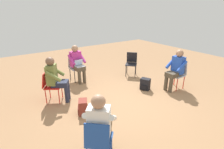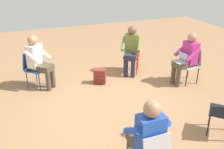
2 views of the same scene
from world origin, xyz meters
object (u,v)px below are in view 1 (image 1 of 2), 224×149
at_px(person_with_laptop, 77,62).
at_px(chair_southwest, 50,84).
at_px(person_in_white, 100,122).
at_px(chair_north, 178,73).
at_px(backpack_near_laptop_user, 145,85).
at_px(chair_southeast, 99,140).
at_px(person_in_blue, 176,68).
at_px(chair_west, 75,66).
at_px(backpack_by_empty_chair, 83,108).
at_px(chair_northwest, 131,62).
at_px(person_in_olive, 56,77).

bearing_deg(person_with_laptop, chair_southwest, 32.11).
distance_m(person_with_laptop, person_in_white, 3.42).
relative_size(chair_north, person_with_laptop, 0.69).
height_order(chair_north, backpack_near_laptop_user, chair_north).
bearing_deg(chair_southeast, person_in_blue, 60.58).
distance_m(chair_west, backpack_by_empty_chair, 2.22).
height_order(chair_northwest, backpack_near_laptop_user, chair_northwest).
relative_size(chair_west, chair_north, 1.00).
distance_m(person_in_blue, person_in_white, 3.40).
height_order(person_in_blue, backpack_near_laptop_user, person_in_blue).
xyz_separation_m(person_with_laptop, person_in_olive, (0.95, -1.03, 0.00)).
height_order(person_in_olive, backpack_by_empty_chair, person_in_olive).
bearing_deg(person_in_white, backpack_by_empty_chair, 119.20).
xyz_separation_m(person_in_white, backpack_by_empty_chair, (-1.35, 0.31, -0.54)).
height_order(chair_northwest, chair_north, same).
height_order(chair_west, chair_southeast, same).
bearing_deg(chair_southwest, backpack_by_empty_chair, 54.65).
xyz_separation_m(chair_northwest, backpack_by_empty_chair, (1.34, -2.63, -0.34)).
distance_m(person_in_olive, person_in_white, 2.31).
bearing_deg(chair_northwest, chair_west, 24.26).
xyz_separation_m(chair_northwest, person_with_laptop, (-0.56, -1.90, 0.20)).
distance_m(chair_north, backpack_by_empty_chair, 3.14).
relative_size(chair_southwest, backpack_by_empty_chair, 2.36).
bearing_deg(person_in_white, chair_southwest, 135.16).
xyz_separation_m(chair_west, person_in_blue, (2.43, 2.22, 0.20)).
relative_size(chair_north, person_in_white, 0.69).
bearing_deg(person_in_blue, person_with_laptop, 44.11).
relative_size(person_in_olive, person_in_white, 1.00).
distance_m(chair_north, person_in_white, 3.56).
xyz_separation_m(person_in_olive, person_in_white, (2.31, -0.01, 0.00)).
xyz_separation_m(chair_northwest, person_in_white, (2.69, -2.94, 0.20)).
distance_m(chair_southwest, chair_west, 1.55).
distance_m(chair_southeast, chair_northwest, 4.15).
xyz_separation_m(chair_north, person_with_laptop, (-2.25, -2.37, 0.20)).
bearing_deg(person_with_laptop, chair_west, -90.00).
relative_size(chair_southeast, person_with_laptop, 0.69).
distance_m(person_with_laptop, person_in_olive, 1.40).
bearing_deg(chair_north, chair_northwest, 15.32).
xyz_separation_m(chair_west, chair_southeast, (3.55, -1.14, 0.00)).
xyz_separation_m(chair_west, person_in_olive, (1.12, -1.01, 0.20)).
bearing_deg(backpack_near_laptop_user, person_in_olive, -108.70).
xyz_separation_m(person_in_olive, backpack_by_empty_chair, (0.96, 0.30, -0.54)).
distance_m(chair_southwest, person_in_white, 2.41).
bearing_deg(chair_southeast, chair_north, 59.78).
distance_m(chair_southwest, person_with_laptop, 1.46).
height_order(chair_southwest, chair_north, same).
relative_size(chair_southwest, person_with_laptop, 0.69).
bearing_deg(person_in_white, person_in_blue, 59.20).
bearing_deg(person_in_blue, chair_northwest, 9.95).
relative_size(chair_southeast, person_in_blue, 0.69).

